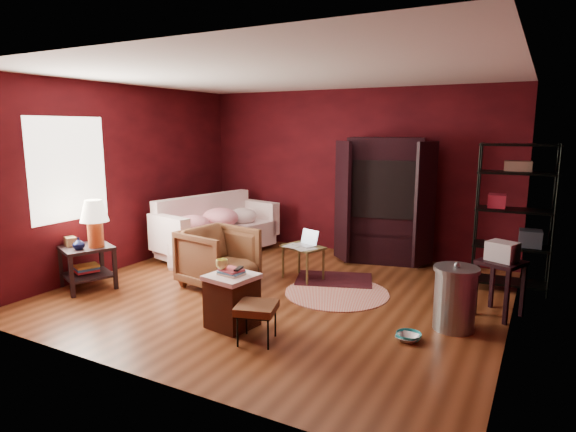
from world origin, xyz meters
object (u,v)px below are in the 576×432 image
at_px(armchair, 218,255).
at_px(laptop_desk, 304,250).
at_px(sofa, 217,233).
at_px(hamper, 232,300).
at_px(side_table, 91,236).
at_px(tv_armoire, 384,198).
at_px(wire_shelving, 515,211).

bearing_deg(armchair, laptop_desk, -38.70).
bearing_deg(laptop_desk, sofa, -174.77).
bearing_deg(hamper, side_table, 176.17).
bearing_deg(tv_armoire, side_table, -145.78).
xyz_separation_m(armchair, wire_shelving, (3.54, 1.73, 0.63)).
relative_size(armchair, laptop_desk, 1.25).
distance_m(hamper, wire_shelving, 3.87).
height_order(side_table, laptop_desk, side_table).
height_order(hamper, laptop_desk, laptop_desk).
bearing_deg(side_table, wire_shelving, 27.86).
distance_m(armchair, hamper, 1.44).
bearing_deg(tv_armoire, armchair, -137.21).
distance_m(laptop_desk, wire_shelving, 2.87).
relative_size(side_table, wire_shelving, 0.62).
bearing_deg(wire_shelving, armchair, -157.50).
bearing_deg(armchair, tv_armoire, -26.12).
xyz_separation_m(sofa, tv_armoire, (2.59, 1.01, 0.65)).
xyz_separation_m(side_table, wire_shelving, (4.97, 2.63, 0.34)).
bearing_deg(side_table, laptop_desk, 36.46).
relative_size(sofa, side_table, 1.67).
distance_m(side_table, hamper, 2.44).
distance_m(tv_armoire, wire_shelving, 2.02).
bearing_deg(hamper, sofa, 129.82).
bearing_deg(sofa, tv_armoire, -82.94).
relative_size(sofa, wire_shelving, 1.04).
bearing_deg(hamper, armchair, 132.40).
bearing_deg(tv_armoire, laptop_desk, -127.89).
relative_size(laptop_desk, tv_armoire, 0.35).
relative_size(sofa, tv_armoire, 1.02).
height_order(armchair, wire_shelving, wire_shelving).
height_order(hamper, wire_shelving, wire_shelving).
xyz_separation_m(armchair, laptop_desk, (0.90, 0.82, -0.00)).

